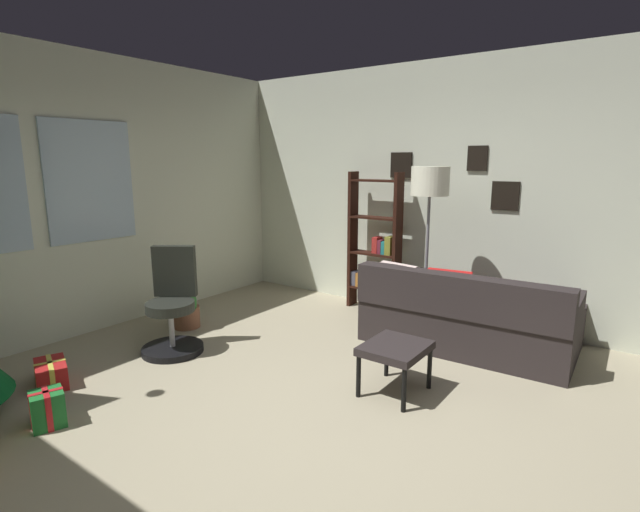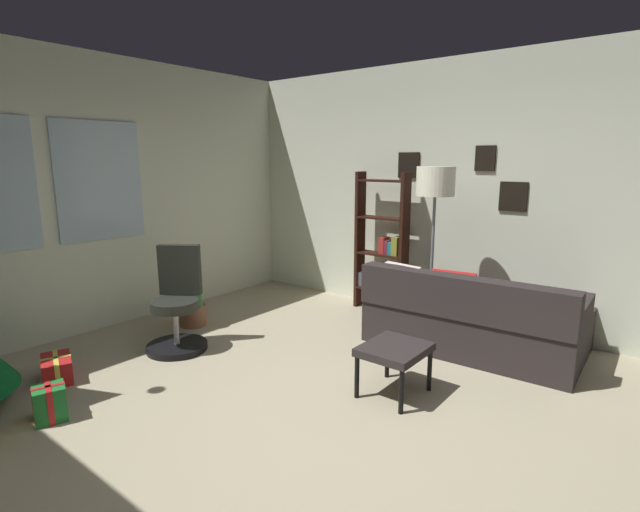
{
  "view_description": "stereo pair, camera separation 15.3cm",
  "coord_description": "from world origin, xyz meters",
  "px_view_note": "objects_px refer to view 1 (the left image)",
  "views": [
    {
      "loc": [
        -2.43,
        -1.65,
        1.77
      ],
      "look_at": [
        0.52,
        0.49,
        1.03
      ],
      "focal_mm": 26.82,
      "sensor_mm": 36.0,
      "label": 1
    },
    {
      "loc": [
        -2.34,
        -1.77,
        1.77
      ],
      "look_at": [
        0.52,
        0.49,
        1.03
      ],
      "focal_mm": 26.82,
      "sensor_mm": 36.0,
      "label": 2
    }
  ],
  "objects_px": {
    "gift_box_red": "(51,374)",
    "bookshelf": "(375,251)",
    "gift_box_green": "(48,409)",
    "office_chair": "(172,312)",
    "couch": "(480,317)",
    "footstool": "(395,351)",
    "potted_plant": "(183,307)",
    "floor_lamp": "(430,193)"
  },
  "relations": [
    {
      "from": "bookshelf",
      "to": "floor_lamp",
      "type": "distance_m",
      "value": 1.2
    },
    {
      "from": "potted_plant",
      "to": "gift_box_green",
      "type": "bearing_deg",
      "value": -155.21
    },
    {
      "from": "couch",
      "to": "gift_box_red",
      "type": "relative_size",
      "value": 4.65
    },
    {
      "from": "office_chair",
      "to": "potted_plant",
      "type": "relative_size",
      "value": 1.46
    },
    {
      "from": "gift_box_green",
      "to": "bookshelf",
      "type": "relative_size",
      "value": 0.16
    },
    {
      "from": "gift_box_red",
      "to": "floor_lamp",
      "type": "xyz_separation_m",
      "value": [
        2.81,
        -1.93,
        1.36
      ]
    },
    {
      "from": "couch",
      "to": "floor_lamp",
      "type": "bearing_deg",
      "value": 93.94
    },
    {
      "from": "gift_box_red",
      "to": "bookshelf",
      "type": "bearing_deg",
      "value": -18.51
    },
    {
      "from": "couch",
      "to": "office_chair",
      "type": "height_order",
      "value": "office_chair"
    },
    {
      "from": "gift_box_red",
      "to": "potted_plant",
      "type": "distance_m",
      "value": 1.49
    },
    {
      "from": "gift_box_green",
      "to": "potted_plant",
      "type": "relative_size",
      "value": 0.38
    },
    {
      "from": "bookshelf",
      "to": "office_chair",
      "type": "bearing_deg",
      "value": 158.19
    },
    {
      "from": "potted_plant",
      "to": "couch",
      "type": "bearing_deg",
      "value": -62.92
    },
    {
      "from": "bookshelf",
      "to": "potted_plant",
      "type": "height_order",
      "value": "bookshelf"
    },
    {
      "from": "gift_box_red",
      "to": "floor_lamp",
      "type": "height_order",
      "value": "floor_lamp"
    },
    {
      "from": "couch",
      "to": "bookshelf",
      "type": "height_order",
      "value": "bookshelf"
    },
    {
      "from": "gift_box_green",
      "to": "floor_lamp",
      "type": "height_order",
      "value": "floor_lamp"
    },
    {
      "from": "office_chair",
      "to": "footstool",
      "type": "bearing_deg",
      "value": -77.3
    },
    {
      "from": "couch",
      "to": "gift_box_green",
      "type": "distance_m",
      "value": 3.67
    },
    {
      "from": "footstool",
      "to": "gift_box_green",
      "type": "xyz_separation_m",
      "value": [
        -1.8,
        1.67,
        -0.22
      ]
    },
    {
      "from": "gift_box_green",
      "to": "office_chair",
      "type": "relative_size",
      "value": 0.26
    },
    {
      "from": "floor_lamp",
      "to": "potted_plant",
      "type": "height_order",
      "value": "floor_lamp"
    },
    {
      "from": "floor_lamp",
      "to": "potted_plant",
      "type": "distance_m",
      "value": 2.81
    },
    {
      "from": "couch",
      "to": "gift_box_red",
      "type": "xyz_separation_m",
      "value": [
        -2.85,
        2.48,
        -0.18
      ]
    },
    {
      "from": "couch",
      "to": "floor_lamp",
      "type": "xyz_separation_m",
      "value": [
        -0.04,
        0.55,
        1.17
      ]
    },
    {
      "from": "gift_box_green",
      "to": "bookshelf",
      "type": "xyz_separation_m",
      "value": [
        3.55,
        -0.49,
        0.59
      ]
    },
    {
      "from": "footstool",
      "to": "gift_box_red",
      "type": "height_order",
      "value": "footstool"
    },
    {
      "from": "gift_box_green",
      "to": "office_chair",
      "type": "height_order",
      "value": "office_chair"
    },
    {
      "from": "couch",
      "to": "gift_box_red",
      "type": "bearing_deg",
      "value": 138.92
    },
    {
      "from": "footstool",
      "to": "office_chair",
      "type": "xyz_separation_m",
      "value": [
        -0.47,
        2.07,
        0.04
      ]
    },
    {
      "from": "gift_box_red",
      "to": "office_chair",
      "type": "relative_size",
      "value": 0.42
    },
    {
      "from": "gift_box_green",
      "to": "potted_plant",
      "type": "bearing_deg",
      "value": 24.79
    },
    {
      "from": "gift_box_green",
      "to": "floor_lamp",
      "type": "relative_size",
      "value": 0.15
    },
    {
      "from": "couch",
      "to": "office_chair",
      "type": "distance_m",
      "value": 2.92
    },
    {
      "from": "footstool",
      "to": "gift_box_red",
      "type": "relative_size",
      "value": 1.22
    },
    {
      "from": "gift_box_red",
      "to": "bookshelf",
      "type": "distance_m",
      "value": 3.48
    },
    {
      "from": "couch",
      "to": "gift_box_green",
      "type": "height_order",
      "value": "couch"
    },
    {
      "from": "office_chair",
      "to": "bookshelf",
      "type": "relative_size",
      "value": 0.6
    },
    {
      "from": "bookshelf",
      "to": "couch",
      "type": "bearing_deg",
      "value": -106.2
    },
    {
      "from": "gift_box_red",
      "to": "office_chair",
      "type": "height_order",
      "value": "office_chair"
    },
    {
      "from": "office_chair",
      "to": "potted_plant",
      "type": "xyz_separation_m",
      "value": [
        0.44,
        0.42,
        -0.14
      ]
    },
    {
      "from": "bookshelf",
      "to": "potted_plant",
      "type": "xyz_separation_m",
      "value": [
        -1.78,
        1.31,
        -0.48
      ]
    }
  ]
}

